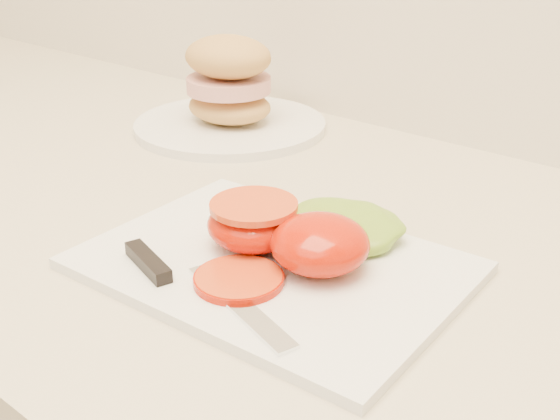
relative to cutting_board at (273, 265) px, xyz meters
The scene contains 7 objects.
cutting_board is the anchor object (origin of this frame).
tomato_half_dome 0.05m from the cutting_board, 21.65° to the left, with size 0.09×0.09×0.05m, color red.
tomato_half_cut 0.04m from the cutting_board, 160.76° to the left, with size 0.09×0.09×0.04m.
tomato_slice_0 0.05m from the cutting_board, 85.92° to the right, with size 0.07×0.07×0.01m, color #CC4315.
lettuce_leaf_0 0.08m from the cutting_board, 72.56° to the left, with size 0.11×0.08×0.02m, color olive.
knife 0.08m from the cutting_board, 113.39° to the right, with size 0.21×0.06×0.01m.
sandwich_plate 0.40m from the cutting_board, 139.02° to the left, with size 0.26×0.26×0.13m.
Camera 1 is at (0.12, 1.19, 1.24)m, focal length 45.00 mm.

